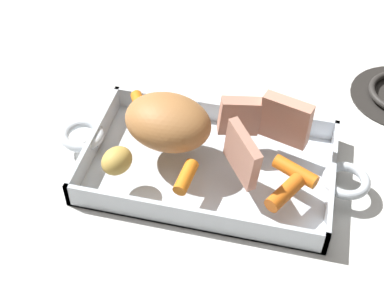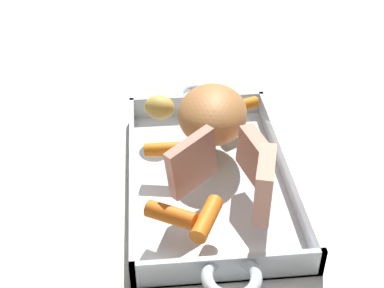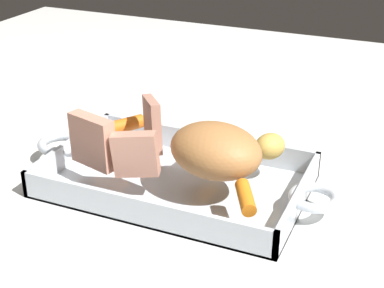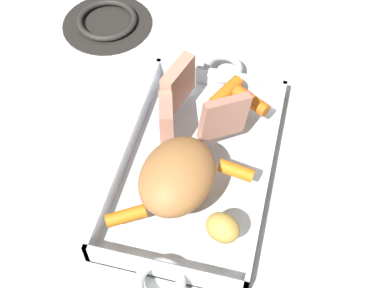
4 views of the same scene
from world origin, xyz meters
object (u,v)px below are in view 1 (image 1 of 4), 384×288
roasting_dish (209,165)px  baby_carrot_long (285,193)px  roast_slice_thick (286,120)px  baby_carrot_northwest (186,177)px  roast_slice_outer (242,154)px  pork_roast (168,122)px  baby_carrot_short (295,171)px  roast_slice_thin (240,116)px  potato_halved (117,161)px  baby_carrot_center_right (139,105)px

roasting_dish → baby_carrot_long: (-0.12, 0.06, 0.04)m
roast_slice_thick → baby_carrot_northwest: roast_slice_thick is taller
roast_slice_thick → roast_slice_outer: bearing=59.2°
pork_roast → baby_carrot_short: pork_roast is taller
pork_roast → baby_carrot_short: 0.20m
roast_slice_thin → baby_carrot_long: 0.15m
roast_slice_thin → baby_carrot_short: roast_slice_thin is taller
roast_slice_outer → potato_halved: 0.18m
roasting_dish → baby_carrot_short: baby_carrot_short is taller
baby_carrot_northwest → potato_halved: potato_halved is taller
pork_roast → baby_carrot_long: pork_roast is taller
potato_halved → roast_slice_thin: bearing=-142.0°
pork_roast → baby_carrot_center_right: (0.06, -0.06, -0.03)m
baby_carrot_long → potato_halved: size_ratio=1.31×
pork_roast → baby_carrot_northwest: pork_roast is taller
baby_carrot_short → potato_halved: bearing=10.5°
roast_slice_outer → baby_carrot_short: (-0.08, -0.01, -0.03)m
roast_slice_thin → baby_carrot_long: (-0.08, 0.12, -0.02)m
roast_slice_thin → baby_carrot_center_right: 0.17m
pork_roast → roast_slice_outer: 0.13m
pork_roast → baby_carrot_center_right: bearing=-42.1°
roast_slice_thick → baby_carrot_center_right: (0.23, -0.01, -0.03)m
baby_carrot_center_right → potato_halved: 0.13m
baby_carrot_northwest → baby_carrot_long: baby_carrot_long is taller
pork_roast → roast_slice_thin: size_ratio=2.16×
roast_slice_outer → pork_roast: bearing=-19.5°
potato_halved → pork_roast: bearing=-125.3°
baby_carrot_northwest → baby_carrot_short: same height
roasting_dish → roast_slice_outer: (-0.05, 0.03, 0.07)m
roast_slice_thick → roasting_dish: bearing=27.7°
roast_slice_thin → baby_carrot_northwest: 0.13m
baby_carrot_short → baby_carrot_long: (0.01, 0.04, 0.00)m
baby_carrot_long → roast_slice_thick: bearing=-82.4°
roast_slice_outer → baby_carrot_northwest: 0.08m
pork_roast → baby_carrot_northwest: (-0.05, 0.08, -0.03)m
roasting_dish → baby_carrot_long: size_ratio=7.48×
roast_slice_thick → baby_carrot_short: bearing=109.0°
roasting_dish → roast_slice_thin: size_ratio=7.74×
roast_slice_thick → roast_slice_thin: bearing=-0.6°
roast_slice_outer → baby_carrot_center_right: (0.18, -0.10, -0.03)m
baby_carrot_short → baby_carrot_center_right: bearing=-18.8°
baby_carrot_center_right → potato_halved: (-0.01, 0.13, 0.01)m
pork_roast → baby_carrot_short: bearing=171.0°
baby_carrot_northwest → baby_carrot_long: (-0.14, -0.00, 0.00)m
roast_slice_thin → potato_halved: roast_slice_thin is taller
roasting_dish → baby_carrot_northwest: bearing=73.4°
roasting_dish → roast_slice_thick: size_ratio=6.41×
pork_roast → roast_slice_thin: pork_roast is taller
pork_roast → roast_slice_outer: size_ratio=1.76×
baby_carrot_short → baby_carrot_long: bearing=77.2°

